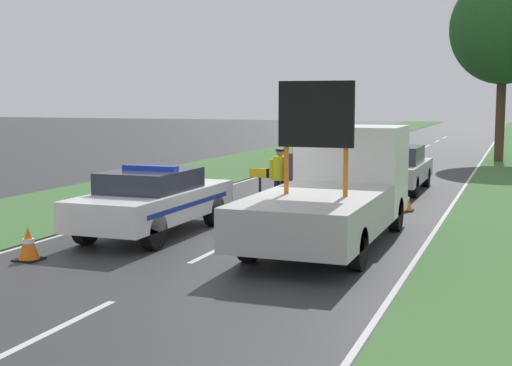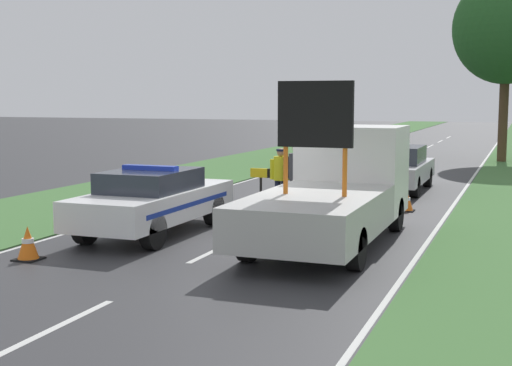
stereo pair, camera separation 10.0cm
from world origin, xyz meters
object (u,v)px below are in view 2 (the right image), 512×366
Objects in this scene: traffic_cone_near_truck at (28,243)px; traffic_cone_lane_edge at (136,208)px; road_barrier at (302,177)px; roadside_tree_near_right at (507,28)px; police_car at (154,200)px; queued_car_hatch_blue at (337,149)px; traffic_cone_near_police at (178,200)px; traffic_cone_behind_barrier at (329,199)px; work_truck at (336,189)px; traffic_cone_centre_front at (406,201)px; pedestrian_civilian at (297,173)px; queued_car_sedan_black at (367,142)px; queued_car_sedan_silver at (397,168)px; police_officer at (281,174)px.

traffic_cone_near_truck is 4.26m from traffic_cone_lane_edge.
roadside_tree_near_right is (4.55, 17.10, 5.31)m from road_barrier.
police_car is 23.33m from roadside_tree_near_right.
queued_car_hatch_blue is 0.52× the size of roadside_tree_near_right.
traffic_cone_behind_barrier is at bearing 26.25° from traffic_cone_near_police.
police_car is 0.77× the size of work_truck.
traffic_cone_centre_front is (4.68, 5.22, -0.48)m from police_car.
police_car is 7.03m from traffic_cone_centre_front.
traffic_cone_centre_front is 0.07× the size of roadside_tree_near_right.
pedestrian_civilian is 0.39× the size of queued_car_hatch_blue.
police_car is 1.22× the size of queued_car_sedan_black.
queued_car_sedan_black is (0.81, 25.94, 0.43)m from traffic_cone_near_truck.
queued_car_sedan_silver is 13.82m from roadside_tree_near_right.
queued_car_hatch_blue is (-3.84, 7.31, 0.01)m from queued_car_sedan_silver.
traffic_cone_lane_edge is 0.15× the size of queued_car_hatch_blue.
traffic_cone_near_police is at bearing 88.68° from traffic_cone_near_truck.
traffic_cone_centre_front is 12.41m from queued_car_hatch_blue.
traffic_cone_centre_front is 0.91× the size of traffic_cone_near_truck.
work_truck is 2.11× the size of road_barrier.
work_truck reaches higher than traffic_cone_behind_barrier.
pedestrian_civilian is (2.09, 3.76, 0.29)m from police_car.
traffic_cone_behind_barrier is 18.61m from queued_car_sedan_black.
traffic_cone_centre_front is 10.00m from traffic_cone_near_truck.
roadside_tree_near_right reaches higher than road_barrier.
queued_car_sedan_black reaches higher than queued_car_hatch_blue.
traffic_cone_near_police reaches higher than traffic_cone_behind_barrier.
queued_car_sedan_black reaches higher than queued_car_sedan_silver.
queued_car_sedan_black is at bearing -90.02° from queued_car_hatch_blue.
pedestrian_civilian reaches higher than road_barrier.
work_truck is 8.57m from queued_car_sedan_silver.
police_officer is 7.51m from traffic_cone_near_truck.
traffic_cone_near_police is at bearing 77.15° from traffic_cone_lane_edge.
traffic_cone_near_police is at bearing 88.07° from queued_car_sedan_black.
traffic_cone_centre_front is 0.15× the size of queued_car_sedan_black.
queued_car_sedan_silver reaches higher than traffic_cone_behind_barrier.
pedestrian_civilian is 1.25m from traffic_cone_behind_barrier.
traffic_cone_near_truck reaches higher than traffic_cone_centre_front.
queued_car_sedan_silver is (4.66, 12.39, 0.44)m from traffic_cone_near_truck.
police_officer is (-2.31, 3.21, -0.09)m from work_truck.
road_barrier is 12.20m from queued_car_hatch_blue.
traffic_cone_near_police is at bearing -111.10° from roadside_tree_near_right.
queued_car_hatch_blue is at bearing 112.84° from traffic_cone_centre_front.
traffic_cone_centre_front is at bearing 55.79° from traffic_cone_near_truck.
police_car is 1.62× the size of road_barrier.
pedestrian_civilian reaches higher than traffic_cone_behind_barrier.
police_officer is 3.96m from traffic_cone_lane_edge.
traffic_cone_near_police is 0.08× the size of roadside_tree_near_right.
traffic_cone_near_police is at bearing -155.85° from traffic_cone_centre_front.
traffic_cone_behind_barrier is (0.66, 0.76, -0.74)m from pedestrian_civilian.
police_officer is 0.19× the size of roadside_tree_near_right.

